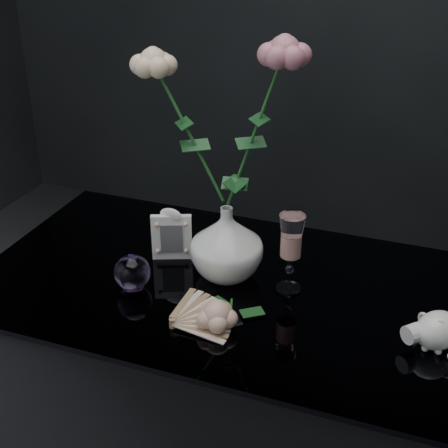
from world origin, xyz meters
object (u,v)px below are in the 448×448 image
at_px(vase, 227,243).
at_px(wine_glass, 290,254).
at_px(loose_rose, 217,315).
at_px(pearl_jar, 438,329).
at_px(paperweight, 132,272).
at_px(picture_frame, 172,234).

distance_m(vase, wine_glass, 0.14).
distance_m(loose_rose, pearl_jar, 0.39).
bearing_deg(paperweight, wine_glass, 19.08).
height_order(wine_glass, picture_frame, wine_glass).
bearing_deg(wine_glass, paperweight, -160.92).
distance_m(paperweight, pearl_jar, 0.59).
distance_m(picture_frame, pearl_jar, 0.57).
relative_size(vase, pearl_jar, 0.63).
xyz_separation_m(vase, paperweight, (-0.16, -0.11, -0.04)).
distance_m(wine_glass, pearl_jar, 0.30).
relative_size(vase, paperweight, 2.15).
bearing_deg(paperweight, vase, 34.01).
xyz_separation_m(picture_frame, loose_rose, (0.18, -0.20, -0.03)).
bearing_deg(wine_glass, picture_frame, 173.18).
relative_size(wine_glass, pearl_jar, 0.67).
distance_m(vase, paperweight, 0.20).
distance_m(wine_glass, loose_rose, 0.20).
distance_m(wine_glass, picture_frame, 0.27).
xyz_separation_m(picture_frame, paperweight, (-0.03, -0.13, -0.02)).
bearing_deg(paperweight, loose_rose, -17.30).
relative_size(picture_frame, pearl_jar, 0.49).
xyz_separation_m(vase, picture_frame, (-0.14, 0.03, -0.02)).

